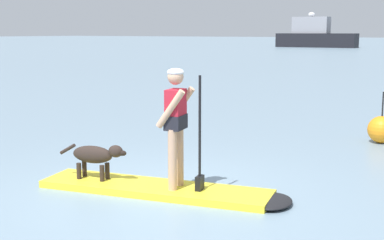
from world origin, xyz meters
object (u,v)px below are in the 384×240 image
(marker_buoy, at_px, (381,129))
(paddleboard, at_px, (169,190))
(moored_boat_far_port, at_px, (315,36))
(dog, at_px, (96,156))
(person_paddler, at_px, (177,119))

(marker_buoy, bearing_deg, paddleboard, -108.01)
(moored_boat_far_port, bearing_deg, dog, -72.93)
(person_paddler, height_order, moored_boat_far_port, moored_boat_far_port)
(moored_boat_far_port, relative_size, marker_buoy, 10.86)
(moored_boat_far_port, bearing_deg, person_paddler, -71.91)
(dog, xyz_separation_m, moored_boat_far_port, (-21.30, 69.35, 1.17))
(person_paddler, height_order, dog, person_paddler)
(moored_boat_far_port, bearing_deg, marker_buoy, -69.32)
(person_paddler, relative_size, marker_buoy, 1.58)
(paddleboard, relative_size, moored_boat_far_port, 0.32)
(paddleboard, bearing_deg, moored_boat_far_port, 107.99)
(person_paddler, bearing_deg, marker_buoy, 73.07)
(paddleboard, distance_m, dog, 1.24)
(paddleboard, relative_size, person_paddler, 2.22)
(paddleboard, height_order, marker_buoy, marker_buoy)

